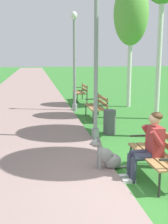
% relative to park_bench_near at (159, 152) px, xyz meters
% --- Properties ---
extents(ground_plane, '(120.00, 120.00, 0.00)m').
position_rel_park_bench_near_xyz_m(ground_plane, '(-0.36, -0.41, -0.51)').
color(ground_plane, '#33752D').
extents(paved_path, '(4.24, 60.00, 0.04)m').
position_rel_park_bench_near_xyz_m(paved_path, '(-2.83, 23.59, -0.49)').
color(paved_path, gray).
rests_on(paved_path, ground).
extents(park_bench_near, '(0.55, 1.50, 0.85)m').
position_rel_park_bench_near_xyz_m(park_bench_near, '(0.00, 0.00, 0.00)').
color(park_bench_near, olive).
rests_on(park_bench_near, ground).
extents(park_bench_mid, '(0.55, 1.50, 0.85)m').
position_rel_park_bench_near_xyz_m(park_bench_mid, '(-0.02, 5.16, 0.00)').
color(park_bench_mid, olive).
rests_on(park_bench_mid, ground).
extents(park_bench_far, '(0.55, 1.50, 0.85)m').
position_rel_park_bench_near_xyz_m(park_bench_far, '(0.07, 9.42, 0.00)').
color(park_bench_far, olive).
rests_on(park_bench_far, ground).
extents(person_seated_on_near_bench, '(0.74, 0.49, 1.25)m').
position_rel_park_bench_near_xyz_m(person_seated_on_near_bench, '(-0.21, -0.00, 0.17)').
color(person_seated_on_near_bench, '#33384C').
rests_on(person_seated_on_near_bench, ground).
extents(dog_grey, '(0.83, 0.30, 0.71)m').
position_rel_park_bench_near_xyz_m(dog_grey, '(-0.82, 0.57, -0.25)').
color(dog_grey, gray).
rests_on(dog_grey, ground).
extents(lamp_post_near, '(0.24, 0.24, 4.56)m').
position_rel_park_bench_near_xyz_m(lamp_post_near, '(-0.62, 2.69, 1.84)').
color(lamp_post_near, gray).
rests_on(lamp_post_near, ground).
extents(lamp_post_mid, '(0.24, 0.24, 3.94)m').
position_rel_park_bench_near_xyz_m(lamp_post_mid, '(-0.61, 6.84, 1.53)').
color(lamp_post_mid, gray).
rests_on(lamp_post_mid, ground).
extents(birch_tree_fourth, '(1.48, 1.54, 5.36)m').
position_rel_park_bench_near_xyz_m(birch_tree_fourth, '(1.92, 7.47, 3.47)').
color(birch_tree_fourth, silver).
rests_on(birch_tree_fourth, ground).
extents(litter_bin, '(0.36, 0.36, 0.70)m').
position_rel_park_bench_near_xyz_m(litter_bin, '(-0.10, 3.17, -0.16)').
color(litter_bin, '#515156').
rests_on(litter_bin, ground).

